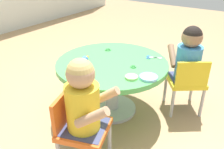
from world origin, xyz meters
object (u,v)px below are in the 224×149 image
(rolling_pin, at_px, (82,62))
(craft_scissors, at_px, (151,57))
(craft_table, at_px, (112,73))
(child_chair_right, at_px, (186,81))
(child_chair_left, at_px, (79,127))
(seated_child_left, at_px, (83,99))
(seated_child_right, at_px, (189,56))

(rolling_pin, height_order, craft_scissors, rolling_pin)
(craft_table, height_order, craft_scissors, craft_scissors)
(child_chair_right, distance_m, rolling_pin, 0.92)
(rolling_pin, distance_m, craft_scissors, 0.61)
(craft_table, distance_m, child_chair_right, 0.66)
(craft_table, bearing_deg, rolling_pin, 138.56)
(child_chair_left, relative_size, seated_child_left, 1.05)
(child_chair_left, xyz_separation_m, child_chair_right, (0.99, -0.37, 0.00))
(seated_child_left, height_order, seated_child_right, same)
(seated_child_left, height_order, rolling_pin, seated_child_left)
(seated_child_right, bearing_deg, seated_child_left, 162.84)
(seated_child_right, distance_m, craft_scissors, 0.31)
(craft_table, distance_m, craft_scissors, 0.37)
(child_chair_right, relative_size, craft_scissors, 3.76)
(child_chair_right, relative_size, rolling_pin, 2.36)
(seated_child_left, relative_size, child_chair_right, 0.95)
(seated_child_left, bearing_deg, craft_table, 18.78)
(craft_table, height_order, child_chair_left, child_chair_left)
(seated_child_left, xyz_separation_m, seated_child_right, (1.01, -0.31, 0.00))
(seated_child_right, bearing_deg, craft_scissors, 115.13)
(craft_table, bearing_deg, child_chair_right, -56.60)
(craft_table, bearing_deg, child_chair_left, -164.73)
(child_chair_left, relative_size, craft_scissors, 3.76)
(child_chair_right, height_order, craft_scissors, child_chair_right)
(child_chair_left, height_order, rolling_pin, rolling_pin)
(child_chair_left, relative_size, child_chair_right, 1.00)
(child_chair_right, bearing_deg, rolling_pin, 127.60)
(seated_child_left, xyz_separation_m, rolling_pin, (0.43, 0.38, -0.02))
(rolling_pin, bearing_deg, child_chair_right, -52.40)
(child_chair_left, height_order, craft_scissors, child_chair_left)
(child_chair_left, xyz_separation_m, seated_child_left, (0.01, -0.04, 0.23))
(craft_table, bearing_deg, craft_scissors, -42.79)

